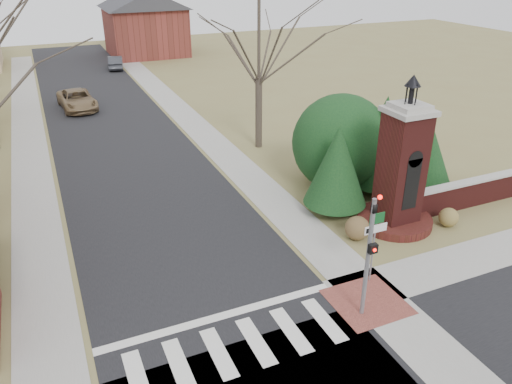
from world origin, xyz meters
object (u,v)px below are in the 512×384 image
traffic_signal_pole (370,246)px  pickup_truck (77,100)px  brick_gate_monument (400,178)px  sign_post (375,234)px  distant_car (116,62)px

traffic_signal_pole → pickup_truck: 28.73m
traffic_signal_pole → brick_gate_monument: (4.70, 4.42, -0.42)m
traffic_signal_pole → brick_gate_monument: bearing=43.2°
brick_gate_monument → pickup_truck: brick_gate_monument is taller
traffic_signal_pole → pickup_truck: (-5.90, 28.06, -1.89)m
sign_post → brick_gate_monument: brick_gate_monument is taller
traffic_signal_pole → sign_post: 2.02m
brick_gate_monument → distant_car: bearing=98.7°
sign_post → traffic_signal_pole: bearing=-132.4°
brick_gate_monument → distant_car: (-5.60, 36.68, -1.53)m
pickup_truck → traffic_signal_pole: bearing=-82.9°
brick_gate_monument → pickup_truck: size_ratio=1.30×
sign_post → pickup_truck: sign_post is taller
traffic_signal_pole → distant_car: bearing=91.3°
sign_post → pickup_truck: size_ratio=0.55×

